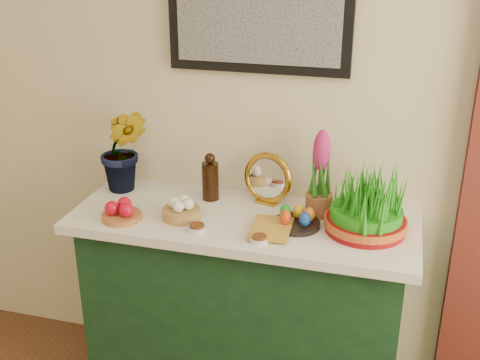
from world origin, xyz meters
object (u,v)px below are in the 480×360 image
at_px(sideboard, 243,312).
at_px(book, 251,226).
at_px(wheatgrass_sabzeh, 367,204).
at_px(hyacinth_green, 123,136).
at_px(mirror, 268,179).

relative_size(sideboard, book, 6.34).
bearing_deg(sideboard, wheatgrass_sabzeh, 0.28).
height_order(sideboard, book, book).
xyz_separation_m(hyacinth_green, mirror, (0.64, 0.04, -0.14)).
bearing_deg(book, mirror, 86.57).
bearing_deg(hyacinth_green, wheatgrass_sabzeh, -20.71).
bearing_deg(wheatgrass_sabzeh, mirror, 159.54).
bearing_deg(wheatgrass_sabzeh, sideboard, -179.72).
relative_size(mirror, book, 1.11).
bearing_deg(hyacinth_green, book, -33.92).
relative_size(mirror, wheatgrass_sabzeh, 0.72).
bearing_deg(mirror, hyacinth_green, -176.74).
bearing_deg(book, sideboard, 117.19).
xyz_separation_m(mirror, book, (-0.00, -0.26, -0.09)).
bearing_deg(book, hyacinth_green, 157.50).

